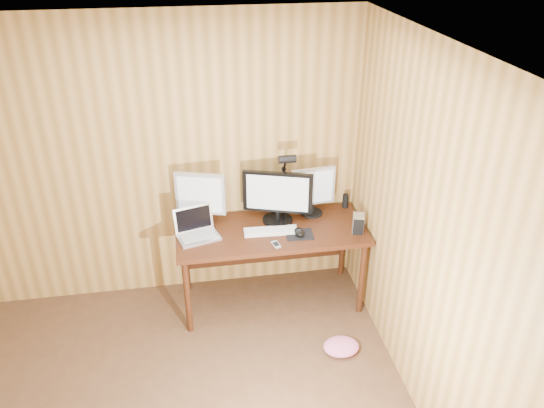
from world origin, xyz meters
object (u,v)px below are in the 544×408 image
object	(u,v)px
speaker	(345,201)
desk_lamp	(285,174)
phone	(276,245)
laptop	(196,229)
keyboard	(271,231)
mouse	(299,232)
monitor_right	(313,190)
monitor_left	(201,197)
monitor_center	(278,196)
hard_drive	(358,223)
desk	(270,237)

from	to	relation	value
speaker	desk_lamp	world-z (taller)	desk_lamp
phone	speaker	xyz separation A→B (m)	(0.73, 0.52, 0.06)
laptop	desk_lamp	world-z (taller)	desk_lamp
keyboard	mouse	bearing A→B (deg)	-17.31
monitor_right	laptop	distance (m)	1.06
monitor_left	phone	bearing A→B (deg)	-20.73
monitor_right	keyboard	size ratio (longest dim) A/B	0.97
monitor_center	phone	size ratio (longest dim) A/B	5.22
phone	hard_drive	bearing A→B (deg)	-5.13
desk	phone	xyz separation A→B (m)	(-0.00, -0.32, 0.13)
desk	desk_lamp	distance (m)	0.56
monitor_center	monitor_right	xyz separation A→B (m)	(0.32, 0.07, -0.00)
monitor_right	laptop	bearing A→B (deg)	-175.89
desk	mouse	xyz separation A→B (m)	(0.22, -0.20, 0.15)
monitor_right	mouse	bearing A→B (deg)	-126.07
monitor_center	desk_lamp	bearing A→B (deg)	68.44
monitor_left	phone	distance (m)	0.76
monitor_left	hard_drive	size ratio (longest dim) A/B	3.08
phone	desk	bearing A→B (deg)	76.46
monitor_center	speaker	size ratio (longest dim) A/B	4.50
mouse	hard_drive	xyz separation A→B (m)	(0.50, -0.02, 0.05)
hard_drive	phone	distance (m)	0.73
mouse	phone	xyz separation A→B (m)	(-0.22, -0.12, -0.02)
keyboard	laptop	bearing A→B (deg)	177.52
phone	keyboard	bearing A→B (deg)	78.93
laptop	phone	xyz separation A→B (m)	(0.62, -0.26, -0.05)
desk	monitor_left	size ratio (longest dim) A/B	3.35
phone	desk_lamp	distance (m)	0.64
monitor_center	laptop	world-z (taller)	monitor_center
keyboard	desk_lamp	world-z (taller)	desk_lamp
keyboard	speaker	world-z (taller)	speaker
monitor_right	laptop	world-z (taller)	monitor_right
keyboard	phone	distance (m)	0.21
desk	hard_drive	distance (m)	0.77
monitor_right	mouse	distance (m)	0.43
desk	monitor_left	xyz separation A→B (m)	(-0.57, 0.11, 0.38)
hard_drive	laptop	bearing A→B (deg)	-169.81
monitor_right	desk	bearing A→B (deg)	-169.04
phone	mouse	bearing A→B (deg)	16.38
monitor_right	phone	distance (m)	0.65
desk	monitor_right	distance (m)	0.56
desk	mouse	size ratio (longest dim) A/B	13.10
monitor_center	speaker	world-z (taller)	monitor_center
hard_drive	desk_lamp	size ratio (longest dim) A/B	0.24
monitor_center	hard_drive	distance (m)	0.71
desk	desk_lamp	world-z (taller)	desk_lamp
desk	monitor_left	world-z (taller)	monitor_left
monitor_center	speaker	bearing A→B (deg)	30.52
monitor_center	monitor_left	world-z (taller)	monitor_left
laptop	phone	bearing A→B (deg)	-38.01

